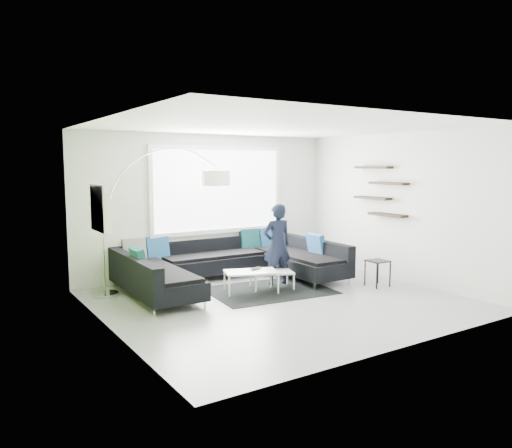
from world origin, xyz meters
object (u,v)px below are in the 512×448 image
at_px(coffee_table, 262,280).
at_px(person, 277,245).
at_px(side_table, 377,273).
at_px(arc_lamp, 102,222).
at_px(laptop, 258,269).
at_px(sectional_sofa, 231,265).

distance_m(coffee_table, person, 0.77).
height_order(coffee_table, side_table, side_table).
bearing_deg(arc_lamp, laptop, -15.88).
bearing_deg(side_table, arc_lamp, 155.29).
xyz_separation_m(coffee_table, person, (0.48, 0.22, 0.56)).
height_order(coffee_table, laptop, laptop).
height_order(coffee_table, arc_lamp, arc_lamp).
distance_m(sectional_sofa, arc_lamp, 2.41).
xyz_separation_m(side_table, laptop, (-2.00, 0.91, 0.15)).
xyz_separation_m(sectional_sofa, person, (0.72, -0.44, 0.38)).
bearing_deg(side_table, laptop, 155.53).
distance_m(arc_lamp, side_table, 4.92).
bearing_deg(side_table, sectional_sofa, 144.79).
distance_m(sectional_sofa, person, 0.92).
height_order(sectional_sofa, arc_lamp, arc_lamp).
height_order(sectional_sofa, coffee_table, sectional_sofa).
relative_size(coffee_table, arc_lamp, 0.46).
bearing_deg(side_table, person, 143.05).
xyz_separation_m(sectional_sofa, side_table, (2.18, -1.54, -0.13)).
xyz_separation_m(side_table, person, (-1.46, 1.10, 0.51)).
bearing_deg(laptop, sectional_sofa, 83.17).
xyz_separation_m(coffee_table, laptop, (-0.06, 0.04, 0.20)).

